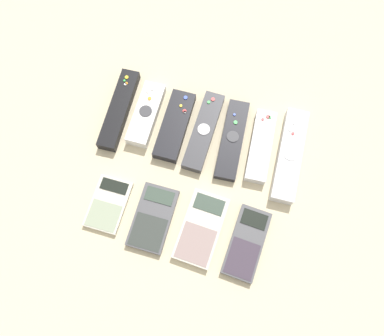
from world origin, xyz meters
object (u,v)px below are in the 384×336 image
(remote_0, at_px, (119,109))
(remote_2, at_px, (175,126))
(remote_1, at_px, (146,114))
(calculator_0, at_px, (109,204))
(remote_3, at_px, (205,131))
(remote_6, at_px, (290,155))
(remote_4, at_px, (232,140))
(calculator_1, at_px, (153,218))
(remote_5, at_px, (261,146))
(calculator_3, at_px, (247,243))
(calculator_2, at_px, (201,228))

(remote_0, distance_m, remote_2, 0.13)
(remote_1, distance_m, calculator_0, 0.22)
(remote_3, height_order, remote_6, remote_6)
(remote_4, height_order, calculator_1, remote_4)
(remote_0, bearing_deg, remote_5, -2.25)
(remote_2, xyz_separation_m, calculator_0, (-0.08, -0.21, -0.01))
(remote_1, relative_size, calculator_1, 1.11)
(remote_3, relative_size, remote_5, 1.13)
(remote_2, height_order, remote_3, remote_2)
(remote_1, bearing_deg, remote_2, -7.65)
(remote_5, height_order, calculator_3, remote_5)
(remote_6, bearing_deg, remote_2, 178.39)
(calculator_1, bearing_deg, calculator_3, 0.86)
(remote_0, xyz_separation_m, calculator_3, (0.35, -0.21, -0.00))
(remote_1, bearing_deg, remote_0, -176.45)
(remote_1, xyz_separation_m, remote_6, (0.33, -0.01, 0.00))
(remote_4, relative_size, remote_5, 1.13)
(remote_0, xyz_separation_m, remote_5, (0.33, 0.00, -0.00))
(remote_2, relative_size, remote_4, 0.88)
(remote_5, relative_size, remote_6, 0.79)
(remote_2, distance_m, calculator_2, 0.23)
(calculator_3, bearing_deg, remote_0, 152.48)
(calculator_0, bearing_deg, remote_0, 103.33)
(remote_4, bearing_deg, remote_1, 175.06)
(remote_3, xyz_separation_m, calculator_1, (-0.05, -0.21, -0.00))
(remote_5, relative_size, calculator_2, 1.09)
(remote_4, distance_m, remote_5, 0.06)
(calculator_2, distance_m, calculator_3, 0.10)
(calculator_3, bearing_deg, remote_1, 146.56)
(remote_2, bearing_deg, calculator_1, -86.10)
(remote_4, distance_m, calculator_2, 0.21)
(remote_2, distance_m, remote_6, 0.26)
(calculator_0, bearing_deg, remote_5, 37.52)
(remote_1, bearing_deg, calculator_1, -69.24)
(remote_5, xyz_separation_m, calculator_0, (-0.27, -0.21, -0.01))
(remote_2, height_order, calculator_2, remote_2)
(remote_5, bearing_deg, calculator_1, -132.99)
(remote_3, height_order, remote_5, remote_5)
(calculator_0, distance_m, calculator_2, 0.20)
(calculator_3, bearing_deg, remote_4, 115.30)
(remote_6, bearing_deg, remote_5, 174.51)
(remote_2, distance_m, calculator_3, 0.30)
(calculator_1, bearing_deg, calculator_0, 178.67)
(calculator_1, relative_size, calculator_3, 0.92)
(remote_3, xyz_separation_m, remote_5, (0.13, 0.00, 0.00))
(remote_1, xyz_separation_m, remote_2, (0.07, -0.01, -0.00))
(remote_3, bearing_deg, remote_6, -0.06)
(remote_2, height_order, remote_4, remote_2)
(remote_6, distance_m, calculator_1, 0.32)
(remote_0, height_order, calculator_3, remote_0)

